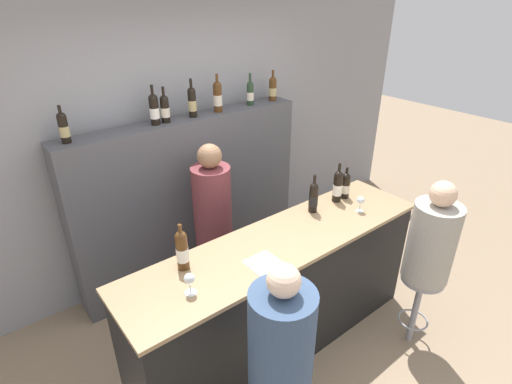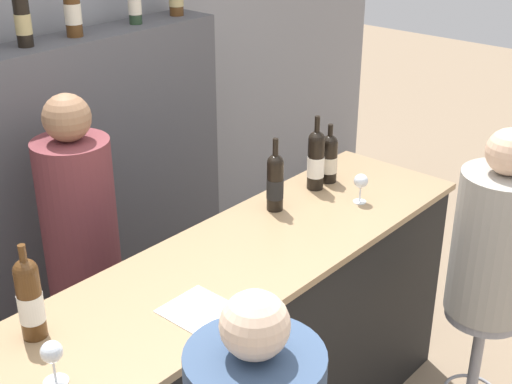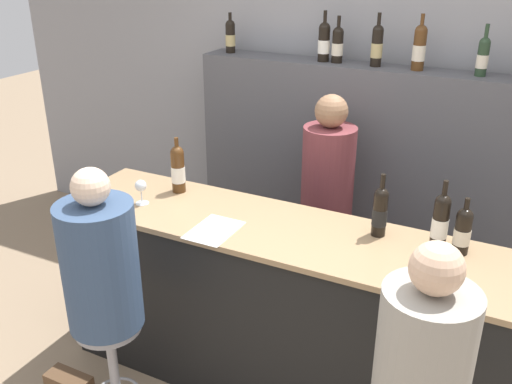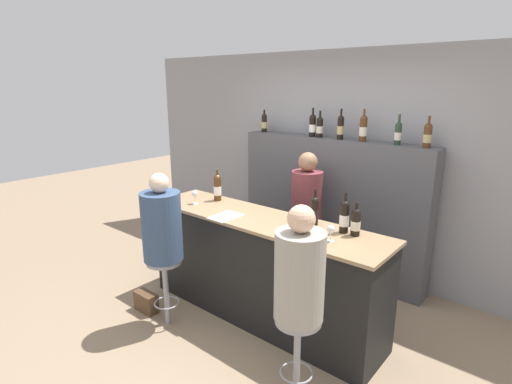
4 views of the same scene
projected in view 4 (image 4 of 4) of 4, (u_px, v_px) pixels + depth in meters
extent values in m
plane|color=#8C755B|center=(241.00, 329.00, 3.74)|extent=(16.00, 16.00, 0.00)
cube|color=gray|center=(342.00, 164.00, 4.74)|extent=(6.40, 0.05, 2.60)
cube|color=black|center=(261.00, 270.00, 3.82)|extent=(2.43, 0.58, 0.99)
cube|color=#997A56|center=(261.00, 220.00, 3.69)|extent=(2.47, 0.62, 0.03)
cube|color=#4C4C51|center=(330.00, 207.00, 4.70)|extent=(2.31, 0.28, 1.62)
cylinder|color=#4C2D14|center=(217.00, 189.00, 4.21)|extent=(0.08, 0.08, 0.24)
cylinder|color=white|center=(218.00, 191.00, 4.21)|extent=(0.08, 0.08, 0.10)
sphere|color=#4C2D14|center=(217.00, 178.00, 4.18)|extent=(0.08, 0.08, 0.08)
cylinder|color=#4C2D14|center=(217.00, 173.00, 4.16)|extent=(0.02, 0.02, 0.07)
cylinder|color=black|center=(314.00, 213.00, 3.48)|extent=(0.07, 0.07, 0.22)
cylinder|color=black|center=(314.00, 214.00, 3.48)|extent=(0.07, 0.07, 0.09)
sphere|color=black|center=(315.00, 201.00, 3.45)|extent=(0.07, 0.07, 0.07)
cylinder|color=black|center=(315.00, 194.00, 3.43)|extent=(0.02, 0.02, 0.09)
cylinder|color=black|center=(344.00, 219.00, 3.30)|extent=(0.08, 0.08, 0.24)
cylinder|color=white|center=(344.00, 220.00, 3.30)|extent=(0.08, 0.08, 0.10)
sphere|color=black|center=(345.00, 205.00, 3.27)|extent=(0.08, 0.08, 0.08)
cylinder|color=black|center=(345.00, 198.00, 3.25)|extent=(0.02, 0.02, 0.09)
cylinder|color=black|center=(356.00, 224.00, 3.24)|extent=(0.08, 0.08, 0.19)
cylinder|color=beige|center=(355.00, 225.00, 3.24)|extent=(0.08, 0.08, 0.08)
sphere|color=black|center=(356.00, 213.00, 3.21)|extent=(0.08, 0.08, 0.08)
cylinder|color=black|center=(357.00, 207.00, 3.20)|extent=(0.02, 0.02, 0.07)
cylinder|color=black|center=(264.00, 124.00, 5.08)|extent=(0.07, 0.07, 0.20)
cylinder|color=tan|center=(264.00, 125.00, 5.09)|extent=(0.07, 0.07, 0.08)
sphere|color=black|center=(264.00, 116.00, 5.06)|extent=(0.07, 0.07, 0.07)
cylinder|color=black|center=(264.00, 112.00, 5.04)|extent=(0.02, 0.02, 0.07)
cylinder|color=black|center=(312.00, 127.00, 4.64)|extent=(0.08, 0.08, 0.22)
cylinder|color=white|center=(312.00, 128.00, 4.64)|extent=(0.08, 0.08, 0.09)
sphere|color=black|center=(313.00, 118.00, 4.61)|extent=(0.08, 0.08, 0.08)
cylinder|color=black|center=(313.00, 112.00, 4.59)|extent=(0.02, 0.02, 0.10)
cylinder|color=black|center=(320.00, 129.00, 4.58)|extent=(0.07, 0.07, 0.20)
cylinder|color=beige|center=(320.00, 130.00, 4.58)|extent=(0.08, 0.08, 0.08)
sphere|color=black|center=(320.00, 120.00, 4.56)|extent=(0.07, 0.07, 0.07)
cylinder|color=black|center=(320.00, 115.00, 4.54)|extent=(0.02, 0.02, 0.09)
cylinder|color=black|center=(340.00, 129.00, 4.41)|extent=(0.07, 0.07, 0.23)
cylinder|color=tan|center=(340.00, 130.00, 4.42)|extent=(0.07, 0.07, 0.09)
sphere|color=black|center=(341.00, 119.00, 4.38)|extent=(0.07, 0.07, 0.07)
cylinder|color=black|center=(341.00, 113.00, 4.37)|extent=(0.02, 0.02, 0.10)
cylinder|color=#4C2D14|center=(363.00, 130.00, 4.25)|extent=(0.08, 0.08, 0.24)
cylinder|color=beige|center=(363.00, 131.00, 4.25)|extent=(0.08, 0.08, 0.10)
sphere|color=#4C2D14|center=(364.00, 119.00, 4.22)|extent=(0.08, 0.08, 0.08)
cylinder|color=#4C2D14|center=(364.00, 113.00, 4.20)|extent=(0.02, 0.02, 0.09)
cylinder|color=#233823|center=(398.00, 135.00, 4.02)|extent=(0.07, 0.07, 0.20)
cylinder|color=beige|center=(398.00, 136.00, 4.02)|extent=(0.07, 0.07, 0.08)
sphere|color=#233823|center=(399.00, 125.00, 3.99)|extent=(0.07, 0.07, 0.07)
cylinder|color=#233823|center=(399.00, 119.00, 3.98)|extent=(0.02, 0.02, 0.10)
cylinder|color=#4C2D14|center=(427.00, 137.00, 3.84)|extent=(0.08, 0.08, 0.20)
cylinder|color=tan|center=(427.00, 139.00, 3.85)|extent=(0.08, 0.08, 0.08)
sphere|color=#4C2D14|center=(429.00, 127.00, 3.82)|extent=(0.08, 0.08, 0.08)
cylinder|color=#4C2D14|center=(429.00, 121.00, 3.80)|extent=(0.02, 0.02, 0.09)
cylinder|color=silver|center=(195.00, 204.00, 4.12)|extent=(0.07, 0.07, 0.00)
cylinder|color=silver|center=(195.00, 200.00, 4.11)|extent=(0.01, 0.01, 0.08)
sphere|color=silver|center=(195.00, 194.00, 4.09)|extent=(0.07, 0.07, 0.07)
cylinder|color=silver|center=(330.00, 241.00, 3.15)|extent=(0.06, 0.06, 0.00)
cylinder|color=silver|center=(331.00, 236.00, 3.14)|extent=(0.01, 0.01, 0.07)
sphere|color=silver|center=(331.00, 229.00, 3.12)|extent=(0.06, 0.06, 0.06)
cube|color=white|center=(226.00, 216.00, 3.72)|extent=(0.21, 0.30, 0.00)
cylinder|color=gray|center=(166.00, 294.00, 3.74)|extent=(0.05, 0.05, 0.63)
torus|color=gray|center=(167.00, 303.00, 3.77)|extent=(0.24, 0.24, 0.02)
cylinder|color=gray|center=(164.00, 261.00, 3.65)|extent=(0.32, 0.32, 0.04)
cylinder|color=#334766|center=(162.00, 227.00, 3.57)|extent=(0.36, 0.36, 0.63)
sphere|color=beige|center=(159.00, 183.00, 3.46)|extent=(0.17, 0.17, 0.17)
cylinder|color=gray|center=(297.00, 361.00, 2.83)|extent=(0.05, 0.05, 0.63)
torus|color=gray|center=(296.00, 372.00, 2.86)|extent=(0.24, 0.24, 0.02)
cylinder|color=gray|center=(298.00, 320.00, 2.75)|extent=(0.32, 0.32, 0.04)
cylinder|color=gray|center=(300.00, 276.00, 2.66)|extent=(0.34, 0.34, 0.62)
sphere|color=#D8AD8C|center=(301.00, 219.00, 2.55)|extent=(0.19, 0.19, 0.19)
cylinder|color=brown|center=(306.00, 229.00, 4.44)|extent=(0.34, 0.34, 1.31)
sphere|color=#936B4C|center=(308.00, 162.00, 4.24)|extent=(0.21, 0.21, 0.21)
cube|color=#513823|center=(146.00, 302.00, 4.01)|extent=(0.26, 0.12, 0.20)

